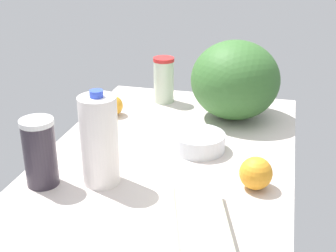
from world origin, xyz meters
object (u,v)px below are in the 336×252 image
(tumbler_cup, at_px, (164,80))
(watermelon, at_px, (235,80))
(mixing_bowl, at_px, (199,142))
(orange_loose, at_px, (113,106))
(milk_jug, at_px, (99,141))
(shaker_bottle, at_px, (40,152))
(egg_carton, at_px, (200,222))
(orange_beside_bowl, at_px, (256,173))

(tumbler_cup, xyz_separation_m, watermelon, (0.09, 0.29, 0.05))
(mixing_bowl, bearing_deg, orange_loose, -119.85)
(mixing_bowl, distance_m, orange_loose, 0.42)
(milk_jug, distance_m, shaker_bottle, 0.16)
(mixing_bowl, bearing_deg, egg_carton, 11.39)
(watermelon, bearing_deg, mixing_bowl, -13.32)
(tumbler_cup, bearing_deg, egg_carton, 20.31)
(mixing_bowl, distance_m, shaker_bottle, 0.49)
(shaker_bottle, xyz_separation_m, watermelon, (-0.61, 0.45, 0.05))
(milk_jug, height_order, shaker_bottle, milk_jug)
(orange_loose, bearing_deg, orange_beside_bowl, 54.34)
(orange_beside_bowl, xyz_separation_m, orange_loose, (-0.40, -0.56, -0.01))
(tumbler_cup, distance_m, orange_loose, 0.24)
(mixing_bowl, distance_m, egg_carton, 0.43)
(milk_jug, bearing_deg, orange_loose, -163.26)
(mixing_bowl, bearing_deg, watermelon, 166.68)
(shaker_bottle, height_order, orange_loose, shaker_bottle)
(egg_carton, xyz_separation_m, orange_beside_bowl, (-0.23, 0.11, 0.01))
(milk_jug, xyz_separation_m, shaker_bottle, (0.05, -0.15, -0.03))
(milk_jug, bearing_deg, mixing_bowl, 139.55)
(shaker_bottle, distance_m, orange_loose, 0.52)
(watermelon, bearing_deg, milk_jug, -27.54)
(tumbler_cup, distance_m, watermelon, 0.31)
(mixing_bowl, xyz_separation_m, shaker_bottle, (0.31, -0.37, 0.07))
(orange_beside_bowl, distance_m, orange_loose, 0.68)
(milk_jug, distance_m, watermelon, 0.64)
(egg_carton, bearing_deg, mixing_bowl, 174.86)
(tumbler_cup, xyz_separation_m, egg_carton, (0.82, 0.30, -0.06))
(tumbler_cup, relative_size, egg_carton, 0.57)
(orange_beside_bowl, bearing_deg, shaker_bottle, -77.91)
(tumbler_cup, relative_size, orange_beside_bowl, 2.01)
(shaker_bottle, xyz_separation_m, orange_beside_bowl, (-0.12, 0.57, -0.05))
(shaker_bottle, height_order, orange_beside_bowl, shaker_bottle)
(watermelon, bearing_deg, orange_loose, -77.74)
(milk_jug, xyz_separation_m, watermelon, (-0.56, 0.29, 0.02))
(egg_carton, bearing_deg, orange_beside_bowl, 139.14)
(tumbler_cup, distance_m, orange_beside_bowl, 0.71)
(tumbler_cup, height_order, shaker_bottle, shaker_bottle)
(mixing_bowl, relative_size, watermelon, 0.52)
(tumbler_cup, bearing_deg, orange_beside_bowl, 35.00)
(orange_beside_bowl, bearing_deg, milk_jug, -80.24)
(watermelon, xyz_separation_m, orange_loose, (0.09, -0.44, -0.10))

